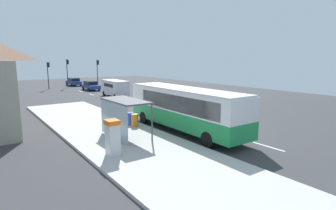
{
  "coord_description": "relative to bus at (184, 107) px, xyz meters",
  "views": [
    {
      "loc": [
        -14.06,
        -15.34,
        5.32
      ],
      "look_at": [
        -1.0,
        2.73,
        1.5
      ],
      "focal_mm": 29.15,
      "sensor_mm": 36.0,
      "label": 1
    }
  ],
  "objects": [
    {
      "name": "bus",
      "position": [
        0.0,
        0.0,
        0.0
      ],
      "size": [
        2.64,
        11.04,
        3.21
      ],
      "color": "#1E8C47",
      "rests_on": "ground"
    },
    {
      "name": "lane_stripe_seg_5",
      "position": [
        1.96,
        19.25,
        -1.84
      ],
      "size": [
        0.16,
        2.2,
        0.01
      ],
      "primitive_type": "cube",
      "color": "silver",
      "rests_on": "ground"
    },
    {
      "name": "white_van",
      "position": [
        3.91,
        20.03,
        -0.5
      ],
      "size": [
        2.18,
        5.26,
        2.3
      ],
      "color": "silver",
      "rests_on": "ground"
    },
    {
      "name": "traffic_light_median",
      "position": [
        2.11,
        36.21,
        1.58
      ],
      "size": [
        0.49,
        0.28,
        5.17
      ],
      "color": "#2D2D2D",
      "rests_on": "ground"
    },
    {
      "name": "recycling_bin_orange",
      "position": [
        -2.49,
        2.9,
        -1.19
      ],
      "size": [
        0.52,
        0.52,
        0.95
      ],
      "primitive_type": "cylinder",
      "color": "orange",
      "rests_on": "sidewalk_platform"
    },
    {
      "name": "sidewalk_platform",
      "position": [
        -4.69,
        2.25,
        -1.75
      ],
      "size": [
        6.2,
        30.0,
        0.18
      ],
      "primitive_type": "cube",
      "color": "beige",
      "rests_on": "ground"
    },
    {
      "name": "lane_stripe_seg_1",
      "position": [
        1.96,
        -0.75,
        -1.84
      ],
      "size": [
        0.16,
        2.2,
        0.01
      ],
      "primitive_type": "cube",
      "color": "silver",
      "rests_on": "ground"
    },
    {
      "name": "bus_shelter",
      "position": [
        -4.7,
        0.69,
        0.25
      ],
      "size": [
        1.8,
        4.0,
        2.5
      ],
      "color": "#4C4C51",
      "rests_on": "sidewalk_platform"
    },
    {
      "name": "lane_stripe_seg_6",
      "position": [
        1.96,
        24.25,
        -1.84
      ],
      "size": [
        0.16,
        2.2,
        0.01
      ],
      "primitive_type": "cube",
      "color": "silver",
      "rests_on": "ground"
    },
    {
      "name": "traffic_light_near_side",
      "position": [
        7.21,
        34.61,
        1.51
      ],
      "size": [
        0.49,
        0.28,
        5.05
      ],
      "color": "#2D2D2D",
      "rests_on": "ground"
    },
    {
      "name": "sedan_far",
      "position": [
        4.01,
        39.34,
        -1.05
      ],
      "size": [
        1.97,
        4.46,
        1.52
      ],
      "color": "navy",
      "rests_on": "ground"
    },
    {
      "name": "traffic_light_far_side",
      "position": [
        -1.39,
        35.41,
        1.31
      ],
      "size": [
        0.49,
        0.28,
        4.71
      ],
      "color": "#2D2D2D",
      "rests_on": "ground"
    },
    {
      "name": "lane_stripe_seg_3",
      "position": [
        1.96,
        9.25,
        -1.84
      ],
      "size": [
        0.16,
        2.2,
        0.01
      ],
      "primitive_type": "cube",
      "color": "silver",
      "rests_on": "ground"
    },
    {
      "name": "lane_stripe_seg_0",
      "position": [
        1.96,
        -5.75,
        -1.84
      ],
      "size": [
        0.16,
        2.2,
        0.01
      ],
      "primitive_type": "cube",
      "color": "silver",
      "rests_on": "ground"
    },
    {
      "name": "ground_plane",
      "position": [
        1.71,
        14.25,
        -1.86
      ],
      "size": [
        56.0,
        92.0,
        0.04
      ],
      "primitive_type": "cube",
      "color": "#38383A"
    },
    {
      "name": "lane_stripe_seg_7",
      "position": [
        1.96,
        29.25,
        -1.84
      ],
      "size": [
        0.16,
        2.2,
        0.01
      ],
      "primitive_type": "cube",
      "color": "silver",
      "rests_on": "ground"
    },
    {
      "name": "ticket_machine",
      "position": [
        -6.54,
        -2.01,
        -0.67
      ],
      "size": [
        0.66,
        0.76,
        1.94
      ],
      "color": "silver",
      "rests_on": "sidewalk_platform"
    },
    {
      "name": "lane_stripe_seg_2",
      "position": [
        1.96,
        4.25,
        -1.84
      ],
      "size": [
        0.16,
        2.2,
        0.01
      ],
      "primitive_type": "cube",
      "color": "silver",
      "rests_on": "ground"
    },
    {
      "name": "sedan_near",
      "position": [
        4.01,
        29.93,
        -1.05
      ],
      "size": [
        1.86,
        4.41,
        1.52
      ],
      "color": "navy",
      "rests_on": "ground"
    },
    {
      "name": "lane_stripe_seg_4",
      "position": [
        1.96,
        14.25,
        -1.84
      ],
      "size": [
        0.16,
        2.2,
        0.01
      ],
      "primitive_type": "cube",
      "color": "silver",
      "rests_on": "ground"
    },
    {
      "name": "recycling_bin_blue",
      "position": [
        -2.49,
        3.6,
        -1.19
      ],
      "size": [
        0.52,
        0.52,
        0.95
      ],
      "primitive_type": "cylinder",
      "color": "blue",
      "rests_on": "sidewalk_platform"
    }
  ]
}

